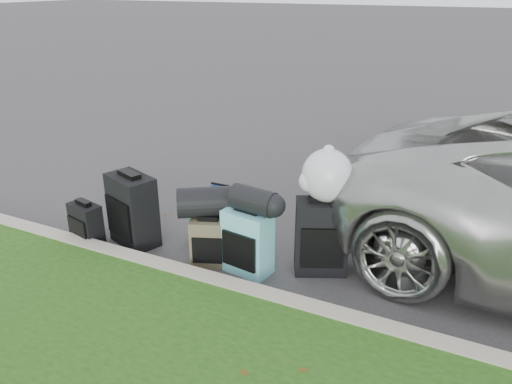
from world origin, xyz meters
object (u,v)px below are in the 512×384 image
at_px(suitcase_small_black, 86,224).
at_px(tote_green, 203,230).
at_px(suitcase_teal, 248,242).
at_px(tote_navy, 220,198).
at_px(suitcase_large_black_left, 133,210).
at_px(suitcase_olive, 209,242).
at_px(suitcase_large_black_right, 321,237).

bearing_deg(suitcase_small_black, tote_green, 40.39).
xyz_separation_m(suitcase_teal, tote_navy, (-1.01, 1.20, -0.19)).
relative_size(suitcase_large_black_left, tote_navy, 2.68).
bearing_deg(suitcase_teal, suitcase_olive, -164.86).
height_order(suitcase_olive, suitcase_large_black_right, suitcase_large_black_right).
bearing_deg(suitcase_large_black_right, suitcase_large_black_left, 165.49).
height_order(suitcase_large_black_right, tote_navy, suitcase_large_black_right).
relative_size(suitcase_olive, tote_green, 1.77).
distance_m(suitcase_small_black, suitcase_large_black_right, 2.63).
bearing_deg(tote_green, suitcase_olive, -28.88).
bearing_deg(suitcase_olive, tote_navy, 93.61).
distance_m(suitcase_large_black_left, suitcase_teal, 1.43).
height_order(suitcase_large_black_left, suitcase_teal, suitcase_large_black_left).
distance_m(suitcase_olive, tote_green, 0.51).
bearing_deg(tote_navy, suitcase_teal, -50.82).
bearing_deg(suitcase_olive, suitcase_large_black_left, 156.43).
xyz_separation_m(suitcase_small_black, tote_navy, (0.89, 1.46, -0.09)).
distance_m(suitcase_teal, suitcase_large_black_right, 0.74).
xyz_separation_m(suitcase_olive, suitcase_large_black_right, (1.08, 0.39, 0.13)).
bearing_deg(suitcase_teal, suitcase_large_black_left, -171.33).
bearing_deg(suitcase_small_black, suitcase_teal, 21.08).
distance_m(suitcase_small_black, tote_green, 1.31).
distance_m(suitcase_large_black_left, suitcase_large_black_right, 2.11).
distance_m(tote_green, tote_navy, 0.91).
relative_size(suitcase_teal, tote_navy, 2.24).
xyz_separation_m(suitcase_olive, tote_green, (-0.31, 0.38, -0.11)).
xyz_separation_m(suitcase_small_black, tote_green, (1.16, 0.60, -0.09)).
relative_size(suitcase_large_black_left, suitcase_teal, 1.20).
bearing_deg(tote_green, tote_navy, 129.10).
bearing_deg(suitcase_small_black, suitcase_large_black_right, 26.41).
bearing_deg(suitcase_large_black_right, tote_navy, 128.53).
xyz_separation_m(suitcase_large_black_right, tote_green, (-1.39, -0.01, -0.24)).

